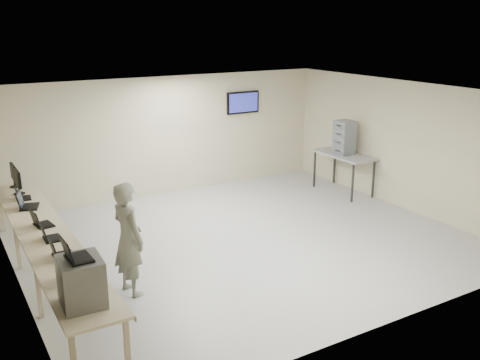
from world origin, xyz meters
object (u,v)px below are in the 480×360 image
equipment_box (81,282)px  side_table (344,157)px  workbench (45,237)px  soldier (128,239)px

equipment_box → side_table: size_ratio=0.35×
workbench → equipment_box: size_ratio=10.76×
equipment_box → side_table: equipment_box is taller
workbench → equipment_box: bearing=-91.5°
workbench → soldier: bearing=-38.9°
workbench → side_table: 7.32m
soldier → side_table: 6.54m
soldier → side_table: soldier is taller
equipment_box → soldier: bearing=58.6°
soldier → equipment_box: bearing=133.6°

